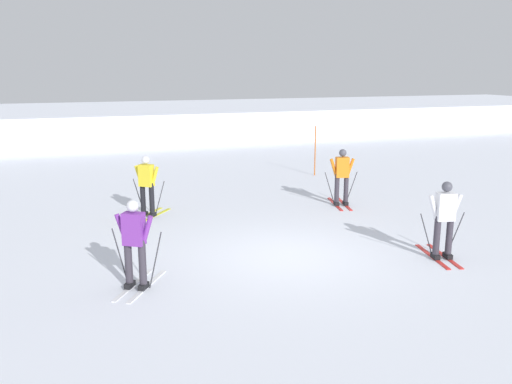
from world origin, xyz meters
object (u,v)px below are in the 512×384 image
at_px(skier_white, 444,218).
at_px(trail_marker_pole, 315,151).
at_px(skier_orange, 342,176).
at_px(skier_yellow, 147,184).
at_px(skier_purple, 135,242).

height_order(skier_white, trail_marker_pole, trail_marker_pole).
xyz_separation_m(skier_orange, trail_marker_pole, (1.29, 4.52, 0.04)).
xyz_separation_m(skier_white, trail_marker_pole, (1.48, 9.40, 0.04)).
bearing_deg(skier_yellow, skier_purple, -100.77).
distance_m(skier_purple, skier_orange, 7.89).
xyz_separation_m(skier_purple, skier_orange, (6.60, 4.32, -0.00)).
bearing_deg(skier_white, trail_marker_pole, 81.06).
bearing_deg(skier_orange, skier_white, -92.17).
height_order(skier_purple, skier_yellow, same).
bearing_deg(trail_marker_pole, skier_white, -98.94).
relative_size(skier_purple, trail_marker_pole, 0.90).
bearing_deg(skier_yellow, skier_white, -45.43).
bearing_deg(skier_purple, skier_yellow, 79.23).
bearing_deg(trail_marker_pole, skier_purple, -131.75).
xyz_separation_m(skier_white, skier_yellow, (-5.47, 5.55, 0.00)).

